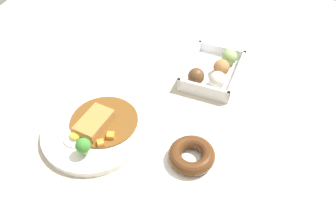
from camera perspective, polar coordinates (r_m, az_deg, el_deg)
The scene contains 4 objects.
ground_plane at distance 0.96m, azimuth -0.63°, elevation 0.08°, with size 1.60×1.60×0.00m, color #B2A893.
curry_plate at distance 0.91m, azimuth -11.97°, elevation -2.94°, with size 0.27×0.27×0.07m.
donut_box at distance 1.05m, azimuth 7.59°, elevation 6.67°, with size 0.20×0.15×0.06m.
chocolate_ring_donut at distance 0.84m, azimuth 3.89°, elevation -7.13°, with size 0.15×0.15×0.04m.
Camera 1 is at (-0.60, -0.25, 0.70)m, focal length 37.13 mm.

